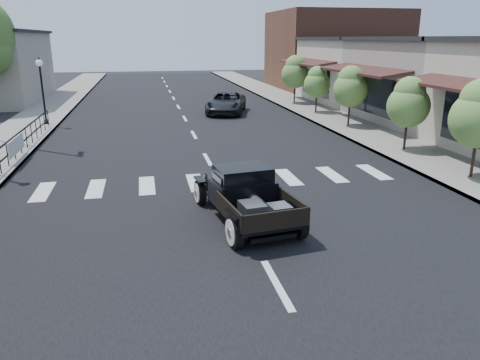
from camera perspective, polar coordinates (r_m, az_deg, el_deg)
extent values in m
plane|color=black|center=(12.00, 0.56, -5.75)|extent=(120.00, 120.00, 0.00)
cube|color=black|center=(26.34, -6.35, 6.73)|extent=(14.00, 80.00, 0.02)
cube|color=gray|center=(26.94, -24.74, 5.65)|extent=(3.00, 80.00, 0.15)
cube|color=gray|center=(28.37, 11.14, 7.39)|extent=(3.00, 80.00, 0.15)
cube|color=gray|center=(29.56, 24.85, 10.80)|extent=(10.00, 9.00, 4.50)
cube|color=#B4AA99|center=(37.20, 16.64, 12.59)|extent=(10.00, 9.00, 4.50)
cube|color=brown|center=(46.40, 11.44, 15.22)|extent=(11.00, 10.00, 7.00)
imported|color=black|center=(30.12, -1.70, 9.36)|extent=(3.47, 5.19, 1.32)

